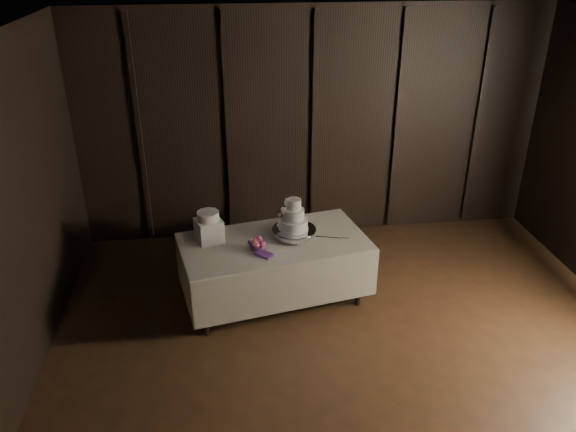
# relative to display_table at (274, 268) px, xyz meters

# --- Properties ---
(room) EXTENTS (6.08, 7.08, 3.08)m
(room) POSITION_rel_display_table_xyz_m (0.68, -1.86, 1.08)
(room) COLOR black
(room) RESTS_ON ground
(display_table) EXTENTS (2.16, 1.41, 0.76)m
(display_table) POSITION_rel_display_table_xyz_m (0.00, 0.00, 0.00)
(display_table) COLOR beige
(display_table) RESTS_ON ground
(cake_stand) EXTENTS (0.57, 0.57, 0.09)m
(cake_stand) POSITION_rel_display_table_xyz_m (0.22, 0.08, 0.39)
(cake_stand) COLOR silver
(cake_stand) RESTS_ON display_table
(wedding_cake) EXTENTS (0.34, 0.30, 0.36)m
(wedding_cake) POSITION_rel_display_table_xyz_m (0.20, 0.06, 0.57)
(wedding_cake) COLOR white
(wedding_cake) RESTS_ON cake_stand
(bouquet) EXTENTS (0.48, 0.48, 0.19)m
(bouquet) POSITION_rel_display_table_xyz_m (-0.18, -0.18, 0.41)
(bouquet) COLOR #D84D73
(bouquet) RESTS_ON display_table
(box_pedestal) EXTENTS (0.33, 0.33, 0.25)m
(box_pedestal) POSITION_rel_display_table_xyz_m (-0.69, 0.09, 0.47)
(box_pedestal) COLOR white
(box_pedestal) RESTS_ON display_table
(small_cake) EXTENTS (0.28, 0.28, 0.09)m
(small_cake) POSITION_rel_display_table_xyz_m (-0.69, 0.09, 0.64)
(small_cake) COLOR white
(small_cake) RESTS_ON box_pedestal
(cake_knife) EXTENTS (0.36, 0.12, 0.01)m
(cake_knife) POSITION_rel_display_table_xyz_m (0.59, -0.00, 0.35)
(cake_knife) COLOR silver
(cake_knife) RESTS_ON display_table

